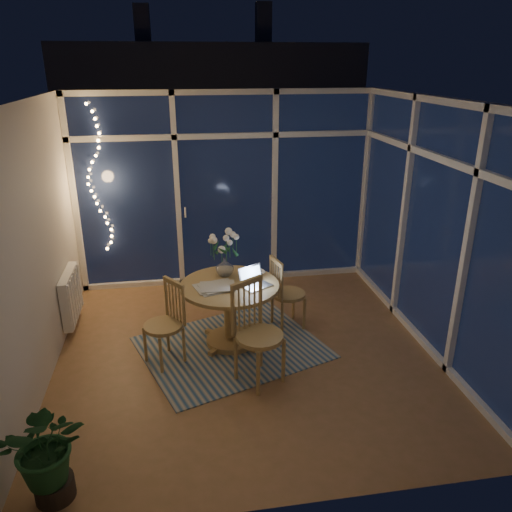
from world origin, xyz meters
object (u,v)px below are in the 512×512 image
object	(u,v)px
dining_table	(230,314)
flower_vase	(225,267)
chair_front	(260,334)
laptop	(257,277)
potted_plant	(48,455)
chair_right	(288,292)
chair_left	(163,324)

from	to	relation	value
dining_table	flower_vase	world-z (taller)	flower_vase
chair_front	laptop	bearing A→B (deg)	51.12
potted_plant	chair_front	bearing A→B (deg)	34.33
flower_vase	chair_right	bearing A→B (deg)	2.09
chair_front	potted_plant	world-z (taller)	chair_front
flower_vase	chair_left	bearing A→B (deg)	-143.96
chair_left	laptop	size ratio (longest dim) A/B	3.06
chair_left	chair_front	bearing A→B (deg)	27.31
dining_table	potted_plant	world-z (taller)	potted_plant
chair_left	flower_vase	distance (m)	0.93
chair_right	potted_plant	world-z (taller)	chair_right
chair_left	laptop	distance (m)	1.07
chair_left	potted_plant	size ratio (longest dim) A/B	1.18
laptop	flower_vase	bearing A→B (deg)	101.32
dining_table	chair_front	distance (m)	0.78
chair_front	laptop	size ratio (longest dim) A/B	3.54
chair_left	flower_vase	bearing A→B (deg)	90.84
chair_right	potted_plant	bearing A→B (deg)	121.72
potted_plant	chair_left	bearing A→B (deg)	64.58
chair_right	chair_front	bearing A→B (deg)	140.34
laptop	potted_plant	xyz separation A→B (m)	(-1.76, -1.78, -0.45)
chair_front	flower_vase	world-z (taller)	chair_front
dining_table	laptop	size ratio (longest dim) A/B	3.60
dining_table	laptop	bearing A→B (deg)	-20.18
dining_table	potted_plant	distance (m)	2.40
dining_table	laptop	xyz separation A→B (m)	(0.28, -0.10, 0.47)
laptop	flower_vase	size ratio (longest dim) A/B	1.39
chair_left	dining_table	bearing A→B (deg)	74.80
chair_right	flower_vase	bearing A→B (deg)	79.34
dining_table	chair_right	bearing A→B (deg)	20.78
dining_table	potted_plant	bearing A→B (deg)	-128.24
laptop	chair_left	bearing A→B (deg)	159.36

